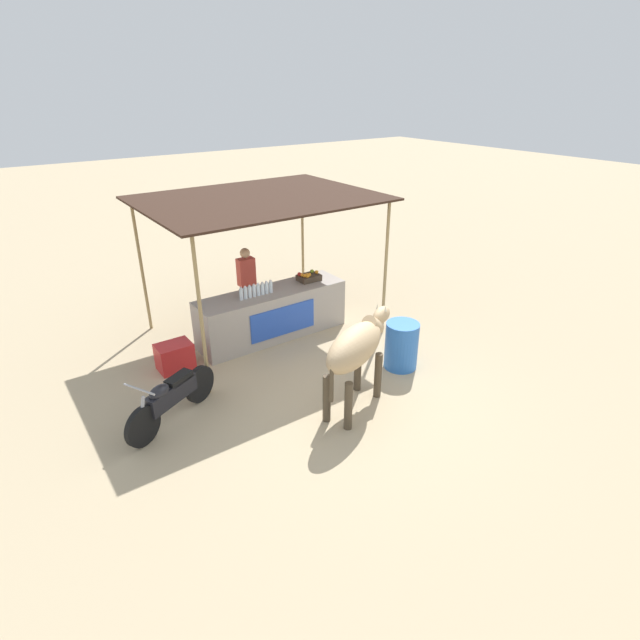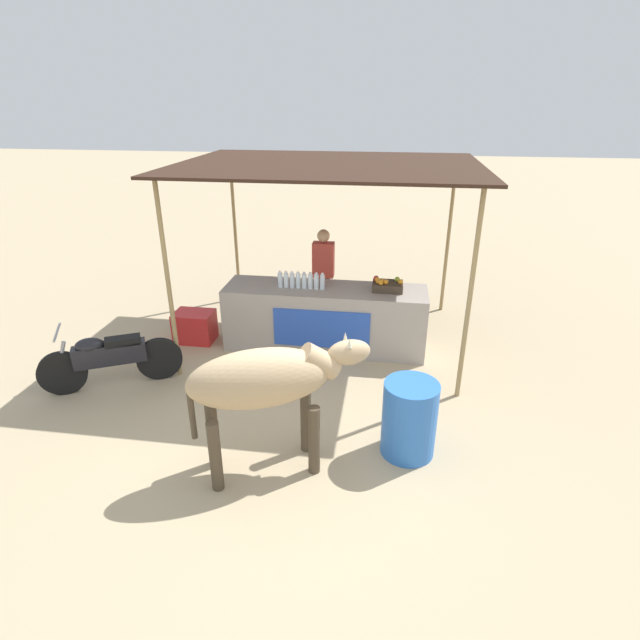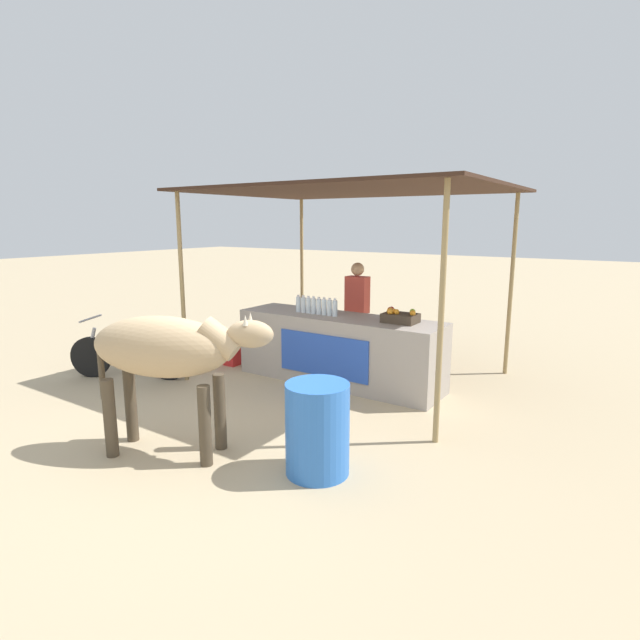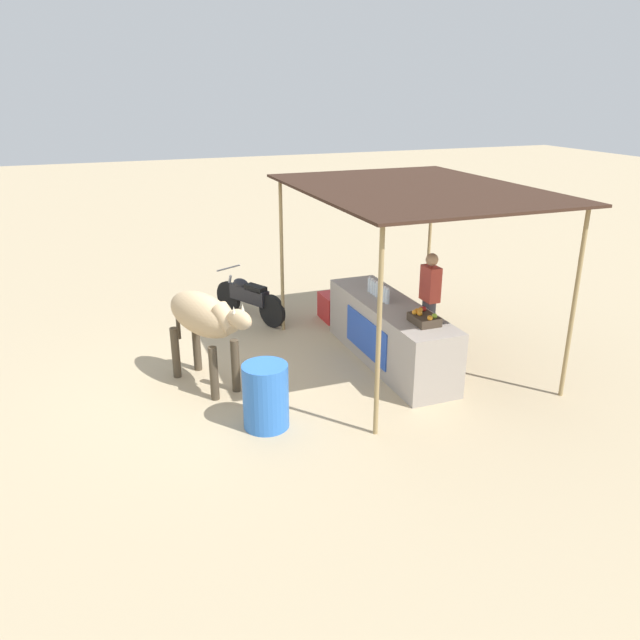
{
  "view_description": "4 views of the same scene",
  "coord_description": "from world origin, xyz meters",
  "px_view_note": "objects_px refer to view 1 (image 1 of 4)",
  "views": [
    {
      "loc": [
        -4.4,
        -5.59,
        4.61
      ],
      "look_at": [
        0.32,
        1.03,
        0.71
      ],
      "focal_mm": 28.0,
      "sensor_mm": 36.0,
      "label": 1
    },
    {
      "loc": [
        0.93,
        -4.64,
        3.56
      ],
      "look_at": [
        0.07,
        1.19,
        0.9
      ],
      "focal_mm": 28.0,
      "sensor_mm": 36.0,
      "label": 2
    },
    {
      "loc": [
        3.59,
        -3.65,
        2.26
      ],
      "look_at": [
        0.27,
        1.32,
        1.08
      ],
      "focal_mm": 28.0,
      "sensor_mm": 36.0,
      "label": 3
    },
    {
      "loc": [
        8.0,
        -2.01,
        4.08
      ],
      "look_at": [
        0.12,
        0.99,
        0.9
      ],
      "focal_mm": 35.0,
      "sensor_mm": 36.0,
      "label": 4
    }
  ],
  "objects_px": {
    "fruit_crate": "(308,277)",
    "motorcycle_parked": "(171,397)",
    "vendor_behind_counter": "(247,286)",
    "cooler_box": "(175,356)",
    "stall_counter": "(272,314)",
    "water_barrel": "(401,345)",
    "cow": "(357,348)"
  },
  "relations": [
    {
      "from": "cooler_box",
      "to": "cow",
      "type": "relative_size",
      "value": 0.33
    },
    {
      "from": "fruit_crate",
      "to": "motorcycle_parked",
      "type": "height_order",
      "value": "fruit_crate"
    },
    {
      "from": "vendor_behind_counter",
      "to": "cow",
      "type": "height_order",
      "value": "vendor_behind_counter"
    },
    {
      "from": "water_barrel",
      "to": "motorcycle_parked",
      "type": "distance_m",
      "value": 3.95
    },
    {
      "from": "vendor_behind_counter",
      "to": "cow",
      "type": "bearing_deg",
      "value": -90.85
    },
    {
      "from": "cow",
      "to": "water_barrel",
      "type": "bearing_deg",
      "value": 17.97
    },
    {
      "from": "water_barrel",
      "to": "stall_counter",
      "type": "bearing_deg",
      "value": 117.53
    },
    {
      "from": "vendor_behind_counter",
      "to": "cow",
      "type": "relative_size",
      "value": 0.91
    },
    {
      "from": "water_barrel",
      "to": "cooler_box",
      "type": "bearing_deg",
      "value": 145.48
    },
    {
      "from": "stall_counter",
      "to": "fruit_crate",
      "type": "relative_size",
      "value": 6.82
    },
    {
      "from": "cooler_box",
      "to": "motorcycle_parked",
      "type": "distance_m",
      "value": 1.59
    },
    {
      "from": "stall_counter",
      "to": "motorcycle_parked",
      "type": "height_order",
      "value": "stall_counter"
    },
    {
      "from": "water_barrel",
      "to": "cow",
      "type": "relative_size",
      "value": 0.47
    },
    {
      "from": "fruit_crate",
      "to": "motorcycle_parked",
      "type": "distance_m",
      "value": 3.94
    },
    {
      "from": "vendor_behind_counter",
      "to": "water_barrel",
      "type": "xyz_separation_m",
      "value": [
        1.36,
        -3.11,
        -0.42
      ]
    },
    {
      "from": "stall_counter",
      "to": "vendor_behind_counter",
      "type": "relative_size",
      "value": 1.82
    },
    {
      "from": "vendor_behind_counter",
      "to": "water_barrel",
      "type": "bearing_deg",
      "value": -66.35
    },
    {
      "from": "fruit_crate",
      "to": "cow",
      "type": "distance_m",
      "value": 3.07
    },
    {
      "from": "vendor_behind_counter",
      "to": "motorcycle_parked",
      "type": "xyz_separation_m",
      "value": [
        -2.51,
        -2.31,
        -0.42
      ]
    },
    {
      "from": "fruit_crate",
      "to": "motorcycle_parked",
      "type": "relative_size",
      "value": 0.27
    },
    {
      "from": "water_barrel",
      "to": "motorcycle_parked",
      "type": "relative_size",
      "value": 0.52
    },
    {
      "from": "vendor_behind_counter",
      "to": "motorcycle_parked",
      "type": "bearing_deg",
      "value": -137.32
    },
    {
      "from": "motorcycle_parked",
      "to": "vendor_behind_counter",
      "type": "bearing_deg",
      "value": 42.68
    },
    {
      "from": "stall_counter",
      "to": "cow",
      "type": "relative_size",
      "value": 1.65
    },
    {
      "from": "stall_counter",
      "to": "water_barrel",
      "type": "relative_size",
      "value": 3.53
    },
    {
      "from": "vendor_behind_counter",
      "to": "cooler_box",
      "type": "bearing_deg",
      "value": -156.16
    },
    {
      "from": "stall_counter",
      "to": "motorcycle_parked",
      "type": "bearing_deg",
      "value": -149.42
    },
    {
      "from": "stall_counter",
      "to": "cow",
      "type": "distance_m",
      "value": 2.87
    },
    {
      "from": "vendor_behind_counter",
      "to": "cooler_box",
      "type": "xyz_separation_m",
      "value": [
        -1.92,
        -0.85,
        -0.61
      ]
    },
    {
      "from": "water_barrel",
      "to": "cow",
      "type": "distance_m",
      "value": 1.61
    },
    {
      "from": "stall_counter",
      "to": "water_barrel",
      "type": "bearing_deg",
      "value": -62.47
    },
    {
      "from": "cooler_box",
      "to": "motorcycle_parked",
      "type": "bearing_deg",
      "value": -111.84
    }
  ]
}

